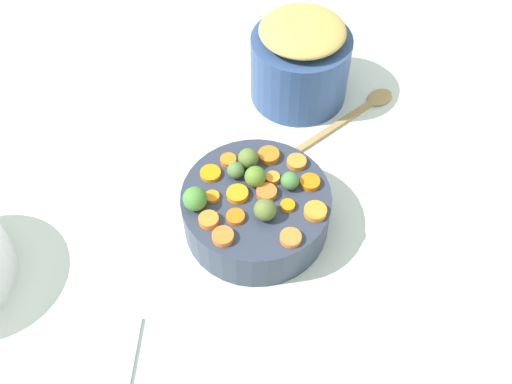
% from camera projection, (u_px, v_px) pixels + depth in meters
% --- Properties ---
extents(tabletop, '(2.40, 2.40, 0.02)m').
position_uv_depth(tabletop, '(234.00, 245.00, 1.02)').
color(tabletop, silver).
rests_on(tabletop, ground).
extents(serving_bowl_carrots, '(0.26, 0.26, 0.09)m').
position_uv_depth(serving_bowl_carrots, '(256.00, 210.00, 1.00)').
color(serving_bowl_carrots, '#2E3649').
rests_on(serving_bowl_carrots, tabletop).
extents(metal_pot, '(0.20, 0.20, 0.15)m').
position_uv_depth(metal_pot, '(300.00, 68.00, 1.18)').
color(metal_pot, navy).
rests_on(metal_pot, tabletop).
extents(stuffing_mound, '(0.17, 0.17, 0.04)m').
position_uv_depth(stuffing_mound, '(303.00, 31.00, 1.11)').
color(stuffing_mound, tan).
rests_on(stuffing_mound, metal_pot).
extents(carrot_slice_0, '(0.05, 0.05, 0.01)m').
position_uv_depth(carrot_slice_0, '(223.00, 237.00, 0.91)').
color(carrot_slice_0, orange).
rests_on(carrot_slice_0, serving_bowl_carrots).
extents(carrot_slice_1, '(0.04, 0.04, 0.01)m').
position_uv_depth(carrot_slice_1, '(235.00, 217.00, 0.94)').
color(carrot_slice_1, orange).
rests_on(carrot_slice_1, serving_bowl_carrots).
extents(carrot_slice_2, '(0.04, 0.04, 0.01)m').
position_uv_depth(carrot_slice_2, '(267.00, 193.00, 0.96)').
color(carrot_slice_2, orange).
rests_on(carrot_slice_2, serving_bowl_carrots).
extents(carrot_slice_3, '(0.04, 0.04, 0.01)m').
position_uv_depth(carrot_slice_3, '(228.00, 160.00, 1.01)').
color(carrot_slice_3, orange).
rests_on(carrot_slice_3, serving_bowl_carrots).
extents(carrot_slice_4, '(0.05, 0.05, 0.01)m').
position_uv_depth(carrot_slice_4, '(297.00, 162.00, 1.01)').
color(carrot_slice_4, orange).
rests_on(carrot_slice_4, serving_bowl_carrots).
extents(carrot_slice_5, '(0.04, 0.04, 0.01)m').
position_uv_depth(carrot_slice_5, '(209.00, 220.00, 0.93)').
color(carrot_slice_5, orange).
rests_on(carrot_slice_5, serving_bowl_carrots).
extents(carrot_slice_6, '(0.04, 0.04, 0.01)m').
position_uv_depth(carrot_slice_6, '(310.00, 182.00, 0.98)').
color(carrot_slice_6, orange).
rests_on(carrot_slice_6, serving_bowl_carrots).
extents(carrot_slice_7, '(0.05, 0.05, 0.01)m').
position_uv_depth(carrot_slice_7, '(211.00, 173.00, 0.99)').
color(carrot_slice_7, orange).
rests_on(carrot_slice_7, serving_bowl_carrots).
extents(carrot_slice_8, '(0.05, 0.05, 0.01)m').
position_uv_depth(carrot_slice_8, '(291.00, 238.00, 0.91)').
color(carrot_slice_8, orange).
rests_on(carrot_slice_8, serving_bowl_carrots).
extents(carrot_slice_9, '(0.05, 0.05, 0.01)m').
position_uv_depth(carrot_slice_9, '(269.00, 155.00, 1.01)').
color(carrot_slice_9, orange).
rests_on(carrot_slice_9, serving_bowl_carrots).
extents(carrot_slice_10, '(0.03, 0.03, 0.01)m').
position_uv_depth(carrot_slice_10, '(212.00, 197.00, 0.96)').
color(carrot_slice_10, orange).
rests_on(carrot_slice_10, serving_bowl_carrots).
extents(carrot_slice_11, '(0.05, 0.05, 0.01)m').
position_uv_depth(carrot_slice_11, '(237.00, 194.00, 0.96)').
color(carrot_slice_11, orange).
rests_on(carrot_slice_11, serving_bowl_carrots).
extents(carrot_slice_12, '(0.03, 0.03, 0.01)m').
position_uv_depth(carrot_slice_12, '(288.00, 206.00, 0.95)').
color(carrot_slice_12, orange).
rests_on(carrot_slice_12, serving_bowl_carrots).
extents(carrot_slice_13, '(0.05, 0.05, 0.01)m').
position_uv_depth(carrot_slice_13, '(315.00, 211.00, 0.94)').
color(carrot_slice_13, orange).
rests_on(carrot_slice_13, serving_bowl_carrots).
extents(carrot_slice_14, '(0.03, 0.03, 0.01)m').
position_uv_depth(carrot_slice_14, '(273.00, 178.00, 0.98)').
color(carrot_slice_14, orange).
rests_on(carrot_slice_14, serving_bowl_carrots).
extents(brussels_sprout_0, '(0.04, 0.04, 0.04)m').
position_uv_depth(brussels_sprout_0, '(195.00, 199.00, 0.94)').
color(brussels_sprout_0, '#448232').
rests_on(brussels_sprout_0, serving_bowl_carrots).
extents(brussels_sprout_1, '(0.04, 0.04, 0.04)m').
position_uv_depth(brussels_sprout_1, '(255.00, 177.00, 0.97)').
color(brussels_sprout_1, '#567A27').
rests_on(brussels_sprout_1, serving_bowl_carrots).
extents(brussels_sprout_2, '(0.03, 0.03, 0.03)m').
position_uv_depth(brussels_sprout_2, '(290.00, 181.00, 0.97)').
color(brussels_sprout_2, '#457B3E').
rests_on(brussels_sprout_2, serving_bowl_carrots).
extents(brussels_sprout_3, '(0.04, 0.04, 0.04)m').
position_uv_depth(brussels_sprout_3, '(248.00, 158.00, 0.99)').
color(brussels_sprout_3, '#577130').
rests_on(brussels_sprout_3, serving_bowl_carrots).
extents(brussels_sprout_4, '(0.03, 0.03, 0.03)m').
position_uv_depth(brussels_sprout_4, '(235.00, 170.00, 0.98)').
color(brussels_sprout_4, '#4D713B').
rests_on(brussels_sprout_4, serving_bowl_carrots).
extents(brussels_sprout_5, '(0.04, 0.04, 0.04)m').
position_uv_depth(brussels_sprout_5, '(265.00, 212.00, 0.92)').
color(brussels_sprout_5, '#586D2F').
rests_on(brussels_sprout_5, serving_bowl_carrots).
extents(wooden_spoon, '(0.24, 0.22, 0.01)m').
position_uv_depth(wooden_spoon, '(359.00, 111.00, 1.20)').
color(wooden_spoon, '#A5834F').
rests_on(wooden_spoon, tabletop).
extents(dish_towel, '(0.12, 0.13, 0.01)m').
position_uv_depth(dish_towel, '(97.00, 354.00, 0.89)').
color(dish_towel, '#9FB5BA').
rests_on(dish_towel, tabletop).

